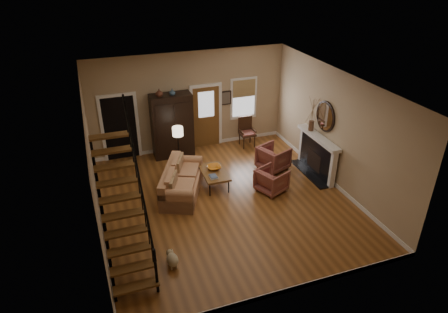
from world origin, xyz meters
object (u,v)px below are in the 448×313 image
object	(u,v)px
armoire	(172,126)
coffee_table	(214,178)
sofa	(182,181)
side_chair	(247,132)
floor_lamp	(179,149)
armchair_left	(272,180)
armchair_right	(273,158)

from	to	relation	value
armoire	coffee_table	size ratio (longest dim) A/B	1.79
armoire	sofa	world-z (taller)	armoire
coffee_table	side_chair	bearing A→B (deg)	47.78
sofa	side_chair	xyz separation A→B (m)	(2.86, 2.16, 0.12)
armoire	side_chair	xyz separation A→B (m)	(2.55, -0.20, -0.54)
armoire	floor_lamp	size ratio (longest dim) A/B	1.48
armoire	armchair_left	bearing A→B (deg)	-55.90
armoire	armchair_right	bearing A→B (deg)	-36.04
side_chair	armoire	bearing A→B (deg)	175.52
sofa	coffee_table	size ratio (longest dim) A/B	1.79
armchair_left	floor_lamp	distance (m)	3.02
coffee_table	floor_lamp	distance (m)	1.53
sofa	armchair_left	world-z (taller)	sofa
coffee_table	armchair_right	xyz separation A→B (m)	(2.03, 0.31, 0.16)
armchair_left	floor_lamp	xyz separation A→B (m)	(-2.15, 2.09, 0.37)
armchair_left	floor_lamp	world-z (taller)	floor_lamp
coffee_table	armchair_right	size ratio (longest dim) A/B	1.40
sofa	side_chair	world-z (taller)	side_chair
armoire	floor_lamp	world-z (taller)	armoire
sofa	armchair_right	distance (m)	3.03
armchair_left	armchair_right	xyz separation A→B (m)	(0.60, 1.14, 0.04)
floor_lamp	armchair_right	bearing A→B (deg)	-19.13
coffee_table	floor_lamp	world-z (taller)	floor_lamp
sofa	floor_lamp	bearing A→B (deg)	102.85
side_chair	armchair_right	bearing A→B (deg)	-85.20
armchair_left	floor_lamp	size ratio (longest dim) A/B	0.53
sofa	coffee_table	world-z (taller)	sofa
floor_lamp	armchair_left	bearing A→B (deg)	-44.20
armchair_left	armchair_right	world-z (taller)	armchair_right
armoire	sofa	xyz separation A→B (m)	(-0.31, -2.36, -0.66)
armoire	armchair_left	world-z (taller)	armoire
coffee_table	armchair_left	distance (m)	1.66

